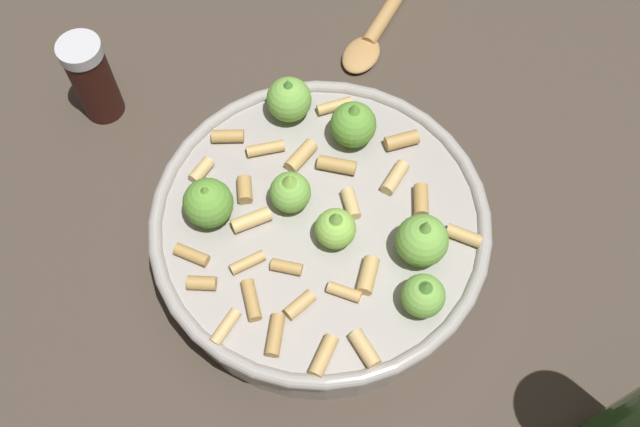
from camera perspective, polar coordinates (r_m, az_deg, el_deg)
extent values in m
plane|color=#42382D|center=(0.65, 0.00, -2.72)|extent=(2.40, 2.40, 0.00)
cylinder|color=#9E9993|center=(0.62, 0.00, -1.63)|extent=(0.28, 0.28, 0.06)
torus|color=#9E9993|center=(0.60, 0.00, -0.45)|extent=(0.29, 0.29, 0.01)
sphere|color=#75B247|center=(0.56, 8.22, -6.52)|extent=(0.03, 0.03, 0.03)
cone|color=#4C8933|center=(0.54, 8.45, -5.85)|extent=(0.02, 0.02, 0.01)
sphere|color=#75B247|center=(0.57, 8.13, -2.15)|extent=(0.04, 0.04, 0.04)
cone|color=#75B247|center=(0.55, 8.43, -1.12)|extent=(0.02, 0.02, 0.02)
sphere|color=#609E38|center=(0.62, 2.67, 7.10)|extent=(0.04, 0.04, 0.04)
cone|color=#609E38|center=(0.61, 2.75, 8.22)|extent=(0.02, 0.02, 0.02)
sphere|color=#75B247|center=(0.59, -2.39, 1.70)|extent=(0.03, 0.03, 0.03)
cone|color=#8CC64C|center=(0.57, -2.46, 2.62)|extent=(0.02, 0.02, 0.02)
sphere|color=#75B247|center=(0.64, -2.49, 9.07)|extent=(0.04, 0.04, 0.04)
cone|color=#4C8933|center=(0.62, -2.56, 10.15)|extent=(0.02, 0.02, 0.02)
sphere|color=#8CC64C|center=(0.57, 1.06, -1.35)|extent=(0.03, 0.03, 0.03)
cone|color=#75B247|center=(0.56, 1.09, -0.50)|extent=(0.02, 0.02, 0.02)
sphere|color=#609E38|center=(0.59, -8.92, 0.83)|extent=(0.04, 0.04, 0.04)
cone|color=#609E38|center=(0.57, -9.18, 1.75)|extent=(0.02, 0.02, 0.01)
cylinder|color=tan|center=(0.60, 11.40, -1.74)|extent=(0.03, 0.02, 0.01)
cylinder|color=tan|center=(0.56, -1.63, -7.29)|extent=(0.01, 0.03, 0.01)
cylinder|color=tan|center=(0.57, 1.94, -6.27)|extent=(0.03, 0.02, 0.01)
cylinder|color=tan|center=(0.55, 3.59, -10.72)|extent=(0.03, 0.01, 0.01)
cylinder|color=tan|center=(0.61, -6.03, 1.92)|extent=(0.03, 0.02, 0.01)
cylinder|color=tan|center=(0.57, -2.68, -4.28)|extent=(0.03, 0.02, 0.01)
cylinder|color=tan|center=(0.63, -4.24, 5.26)|extent=(0.02, 0.03, 0.01)
cylinder|color=tan|center=(0.57, -9.41, -5.49)|extent=(0.02, 0.02, 0.01)
cylinder|color=tan|center=(0.65, 1.17, 8.58)|extent=(0.02, 0.03, 0.01)
cylinder|color=tan|center=(0.58, -5.91, -3.75)|extent=(0.01, 0.03, 0.01)
cylinder|color=tan|center=(0.64, -7.37, 6.14)|extent=(0.03, 0.03, 0.01)
cylinder|color=tan|center=(0.61, 6.00, 2.88)|extent=(0.02, 0.03, 0.01)
cylinder|color=tan|center=(0.59, -5.49, -0.52)|extent=(0.02, 0.03, 0.01)
cylinder|color=tan|center=(0.62, -9.45, 3.41)|extent=(0.02, 0.03, 0.01)
cylinder|color=tan|center=(0.55, 0.30, -11.29)|extent=(0.03, 0.03, 0.01)
cylinder|color=tan|center=(0.55, -3.60, -9.66)|extent=(0.03, 0.03, 0.01)
cylinder|color=tan|center=(0.57, 4.06, -4.79)|extent=(0.03, 0.03, 0.01)
cylinder|color=tan|center=(0.62, 1.35, 3.89)|extent=(0.03, 0.03, 0.01)
cylinder|color=tan|center=(0.63, 6.54, 5.82)|extent=(0.02, 0.03, 0.01)
cylinder|color=tan|center=(0.62, -1.53, 4.60)|extent=(0.02, 0.03, 0.01)
cylinder|color=tan|center=(0.59, -10.21, -3.25)|extent=(0.03, 0.02, 0.01)
cylinder|color=tan|center=(0.60, 8.07, 1.06)|extent=(0.03, 0.03, 0.01)
cylinder|color=tan|center=(0.56, -5.50, -6.89)|extent=(0.03, 0.02, 0.01)
cylinder|color=tan|center=(0.60, 2.48, 0.80)|extent=(0.03, 0.02, 0.01)
cylinder|color=tan|center=(0.56, -7.56, -8.97)|extent=(0.02, 0.03, 0.01)
cylinder|color=#33140F|center=(0.73, -17.56, 9.89)|extent=(0.04, 0.04, 0.08)
cylinder|color=silver|center=(0.69, -18.64, 12.25)|extent=(0.04, 0.04, 0.01)
ellipsoid|color=#B2844C|center=(0.76, 3.29, 12.52)|extent=(0.06, 0.06, 0.01)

